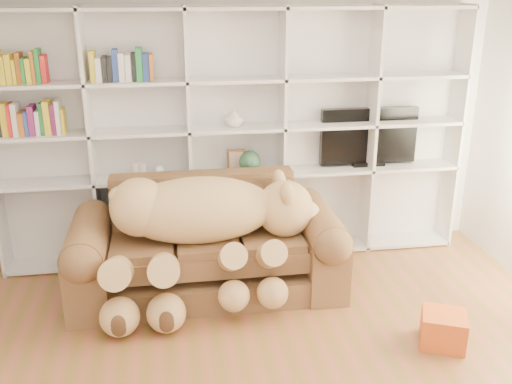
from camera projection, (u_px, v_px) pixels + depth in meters
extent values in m
cube|color=silver|center=(233.00, 118.00, 5.49)|extent=(5.00, 0.02, 2.70)
cube|color=silver|center=(234.00, 134.00, 5.51)|extent=(4.40, 0.03, 2.40)
cube|color=silver|center=(92.00, 144.00, 5.17)|extent=(0.03, 0.35, 2.40)
cube|color=silver|center=(189.00, 140.00, 5.30)|extent=(0.03, 0.35, 2.40)
cube|color=silver|center=(282.00, 137.00, 5.43)|extent=(0.03, 0.35, 2.40)
cube|color=silver|center=(370.00, 133.00, 5.56)|extent=(0.03, 0.35, 2.40)
cube|color=silver|center=(455.00, 130.00, 5.69)|extent=(0.03, 0.35, 2.40)
cube|color=silver|center=(237.00, 251.00, 5.76)|extent=(4.40, 0.35, 0.03)
cube|color=silver|center=(237.00, 174.00, 5.48)|extent=(4.40, 0.35, 0.03)
cube|color=silver|center=(236.00, 128.00, 5.33)|extent=(4.40, 0.35, 0.03)
cube|color=silver|center=(235.00, 80.00, 5.18)|extent=(4.40, 0.35, 0.03)
cube|color=silver|center=(234.00, 8.00, 4.96)|extent=(4.40, 0.35, 0.03)
cube|color=brown|center=(208.00, 279.00, 5.04)|extent=(2.21, 0.89, 0.23)
cube|color=brown|center=(207.00, 244.00, 4.90)|extent=(1.64, 0.74, 0.32)
cube|color=brown|center=(203.00, 203.00, 5.21)|extent=(1.64, 0.21, 0.58)
cube|color=brown|center=(91.00, 269.00, 4.83)|extent=(0.34, 1.00, 0.58)
cube|color=brown|center=(317.00, 253.00, 5.12)|extent=(0.34, 1.00, 0.58)
cylinder|color=brown|center=(88.00, 238.00, 4.73)|extent=(0.34, 0.95, 0.34)
cylinder|color=brown|center=(319.00, 224.00, 5.02)|extent=(0.34, 0.95, 0.34)
ellipsoid|color=#DFBF6F|center=(199.00, 210.00, 4.75)|extent=(1.28, 0.62, 0.55)
sphere|color=#DFBF6F|center=(139.00, 207.00, 4.66)|extent=(0.49, 0.49, 0.49)
sphere|color=#DFBF6F|center=(285.00, 209.00, 4.87)|extent=(0.49, 0.49, 0.49)
sphere|color=beige|center=(306.00, 214.00, 4.92)|extent=(0.24, 0.24, 0.24)
sphere|color=#432A18|center=(317.00, 215.00, 4.93)|extent=(0.08, 0.08, 0.08)
ellipsoid|color=#DFBF6F|center=(287.00, 194.00, 4.64)|extent=(0.12, 0.19, 0.19)
ellipsoid|color=#DFBF6F|center=(279.00, 180.00, 4.96)|extent=(0.12, 0.19, 0.19)
sphere|color=#DFBF6F|center=(119.00, 197.00, 4.60)|extent=(0.17, 0.17, 0.17)
cylinder|color=#DFBF6F|center=(231.00, 258.00, 4.57)|extent=(0.21, 0.59, 0.43)
cylinder|color=#DFBF6F|center=(269.00, 256.00, 4.62)|extent=(0.21, 0.59, 0.43)
cylinder|color=#DFBF6F|center=(118.00, 271.00, 4.45)|extent=(0.24, 0.68, 0.50)
cylinder|color=#DFBF6F|center=(164.00, 268.00, 4.51)|extent=(0.24, 0.68, 0.50)
sphere|color=#DFBF6F|center=(234.00, 297.00, 4.48)|extent=(0.25, 0.25, 0.25)
sphere|color=#DFBF6F|center=(273.00, 294.00, 4.52)|extent=(0.25, 0.25, 0.25)
sphere|color=#DFBF6F|center=(120.00, 316.00, 4.38)|extent=(0.31, 0.31, 0.31)
sphere|color=#DFBF6F|center=(166.00, 312.00, 4.43)|extent=(0.31, 0.31, 0.31)
cube|color=maroon|center=(147.00, 213.00, 4.96)|extent=(0.41, 0.25, 0.41)
cube|color=#D1571B|center=(443.00, 329.00, 4.27)|extent=(0.42, 0.40, 0.26)
cube|color=black|center=(369.00, 136.00, 5.62)|extent=(0.97, 0.08, 0.55)
cube|color=black|center=(367.00, 162.00, 5.71)|extent=(0.32, 0.18, 0.04)
cube|color=#50311B|center=(236.00, 160.00, 5.44)|extent=(0.17, 0.03, 0.22)
sphere|color=#2C5537|center=(249.00, 161.00, 5.46)|extent=(0.21, 0.21, 0.21)
cylinder|color=beige|center=(136.00, 170.00, 5.31)|extent=(0.10, 0.10, 0.14)
cylinder|color=beige|center=(142.00, 170.00, 5.32)|extent=(0.10, 0.10, 0.14)
sphere|color=white|center=(160.00, 171.00, 5.35)|extent=(0.10, 0.10, 0.10)
imported|color=beige|center=(234.00, 117.00, 5.29)|extent=(0.22, 0.22, 0.18)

